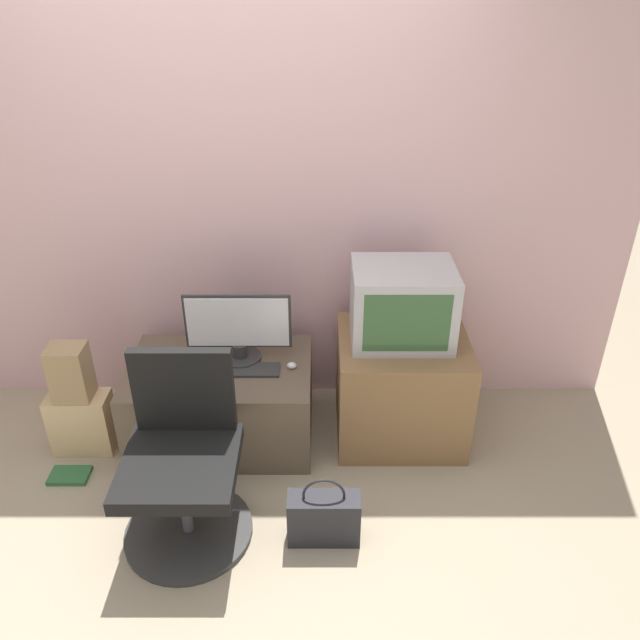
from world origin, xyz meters
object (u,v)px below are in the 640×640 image
(crt_tv, at_px, (403,304))
(cardboard_box_lower, at_px, (83,422))
(keyboard, at_px, (245,370))
(office_chair, at_px, (184,467))
(main_monitor, at_px, (239,328))
(handbag, at_px, (324,517))
(book, at_px, (70,475))
(mouse, at_px, (292,366))

(crt_tv, bearing_deg, cardboard_box_lower, -174.07)
(keyboard, xyz_separation_m, office_chair, (-0.22, -0.61, -0.11))
(main_monitor, xyz_separation_m, handbag, (0.45, -0.81, -0.53))
(handbag, bearing_deg, book, 163.39)
(keyboard, bearing_deg, handbag, -58.92)
(main_monitor, relative_size, keyboard, 1.50)
(handbag, xyz_separation_m, book, (-1.32, 0.40, -0.12))
(crt_tv, distance_m, handbag, 1.13)
(crt_tv, distance_m, office_chair, 1.34)
(main_monitor, xyz_separation_m, book, (-0.88, -0.41, -0.65))
(main_monitor, bearing_deg, book, -154.64)
(office_chair, bearing_deg, book, 155.61)
(cardboard_box_lower, bearing_deg, crt_tv, 5.93)
(crt_tv, relative_size, handbag, 1.42)
(keyboard, bearing_deg, book, -161.94)
(handbag, bearing_deg, office_chair, 172.65)
(keyboard, bearing_deg, mouse, 5.85)
(cardboard_box_lower, distance_m, book, 0.28)
(crt_tv, bearing_deg, handbag, -116.84)
(keyboard, relative_size, office_chair, 0.43)
(keyboard, distance_m, book, 1.06)
(keyboard, distance_m, handbag, 0.88)
(keyboard, height_order, handbag, keyboard)
(cardboard_box_lower, height_order, book, cardboard_box_lower)
(keyboard, height_order, mouse, mouse)
(cardboard_box_lower, relative_size, handbag, 0.95)
(keyboard, xyz_separation_m, cardboard_box_lower, (-0.89, -0.06, -0.30))
(book, bearing_deg, keyboard, 18.06)
(cardboard_box_lower, bearing_deg, office_chair, -39.12)
(book, bearing_deg, cardboard_box_lower, 85.22)
(office_chair, bearing_deg, crt_tv, 34.85)
(office_chair, bearing_deg, keyboard, 70.50)
(mouse, relative_size, office_chair, 0.06)
(handbag, bearing_deg, cardboard_box_lower, 154.29)
(keyboard, bearing_deg, office_chair, -109.50)
(cardboard_box_lower, bearing_deg, keyboard, 4.05)
(main_monitor, distance_m, office_chair, 0.81)
(crt_tv, xyz_separation_m, cardboard_box_lower, (-1.71, -0.18, -0.63))
(mouse, xyz_separation_m, crt_tv, (0.57, 0.09, 0.32))
(main_monitor, bearing_deg, crt_tv, -0.25)
(keyboard, bearing_deg, cardboard_box_lower, -175.95)
(main_monitor, distance_m, book, 1.17)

